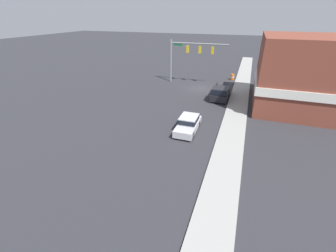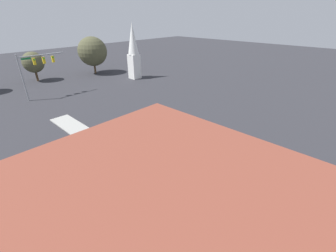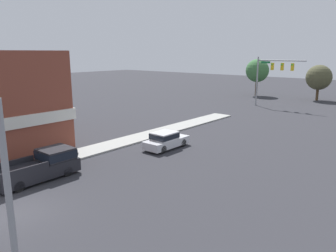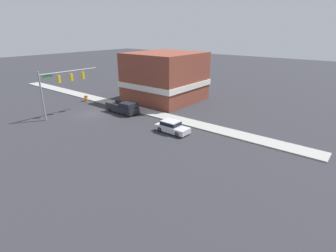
# 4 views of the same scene
# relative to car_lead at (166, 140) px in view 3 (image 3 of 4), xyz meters

# --- Properties ---
(ground_plane) EXTENTS (200.00, 200.00, 0.00)m
(ground_plane) POSITION_rel_car_lead_xyz_m (1.59, -13.78, -0.75)
(ground_plane) COLOR #2D2D33
(far_signal_assembly) EXTENTS (7.17, 0.49, 7.35)m
(far_signal_assembly) POSITION_rel_car_lead_xyz_m (-2.13, 26.60, 4.66)
(far_signal_assembly) COLOR gray
(far_signal_assembly) RESTS_ON ground
(car_lead) EXTENTS (1.76, 4.25, 1.45)m
(car_lead) POSITION_rel_car_lead_xyz_m (0.00, 0.00, 0.00)
(car_lead) COLOR black
(car_lead) RESTS_ON ground
(pickup_truck_parked) EXTENTS (2.05, 5.25, 1.78)m
(pickup_truck_parked) POSITION_rel_car_lead_xyz_m (-1.68, -10.23, 0.13)
(pickup_truck_parked) COLOR black
(pickup_truck_parked) RESTS_ON ground
(backdrop_tree_left_far) EXTENTS (4.26, 4.26, 6.81)m
(backdrop_tree_left_far) POSITION_rel_car_lead_xyz_m (-9.67, 37.52, 3.91)
(backdrop_tree_left_far) COLOR #4C3823
(backdrop_tree_left_far) RESTS_ON ground
(backdrop_tree_left_mid) EXTENTS (4.19, 4.19, 5.98)m
(backdrop_tree_left_mid) POSITION_rel_car_lead_xyz_m (1.05, 38.35, 3.12)
(backdrop_tree_left_mid) COLOR #4C3823
(backdrop_tree_left_mid) RESTS_ON ground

